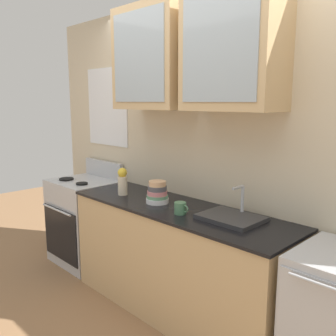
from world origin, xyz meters
TOP-DOWN VIEW (x-y plane):
  - ground_plane at (0.00, 0.00)m, footprint 10.00×10.00m
  - back_wall_unit at (-0.01, 0.29)m, footprint 4.13×0.44m
  - counter at (0.00, 0.00)m, footprint 1.99×0.61m
  - stove_range at (-1.36, -0.00)m, footprint 0.68×0.61m
  - sink_faucet at (0.49, 0.05)m, footprint 0.42×0.33m
  - bowl_stack at (-0.19, -0.02)m, footprint 0.19×0.19m
  - vase at (-0.60, -0.06)m, footprint 0.08×0.08m
  - cup_near_sink at (0.15, -0.11)m, footprint 0.12×0.09m

SIDE VIEW (x-z plane):
  - ground_plane at x=0.00m, z-range 0.00..0.00m
  - counter at x=0.00m, z-range 0.00..0.89m
  - stove_range at x=-1.36m, z-range -0.08..0.99m
  - sink_faucet at x=0.49m, z-range 0.79..1.02m
  - cup_near_sink at x=0.15m, z-range 0.89..0.98m
  - bowl_stack at x=-0.19m, z-range 0.88..1.06m
  - vase at x=-0.60m, z-range 0.89..1.13m
  - back_wall_unit at x=-0.01m, z-range 0.22..2.76m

